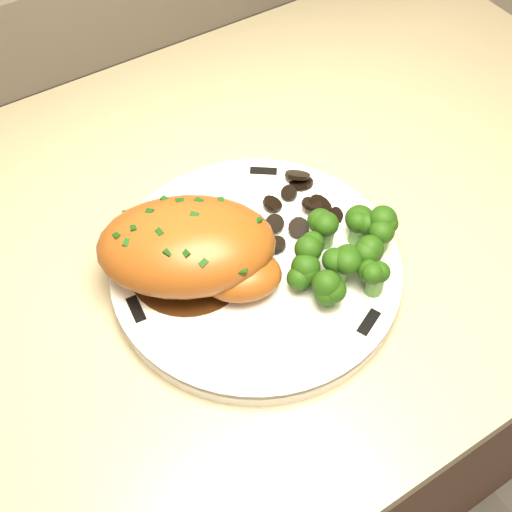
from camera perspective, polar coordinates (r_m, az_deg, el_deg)
plate at (r=0.62m, az=-0.00°, el=-1.08°), size 0.30×0.30×0.02m
rim_accent_0 at (r=0.69m, az=0.67°, el=7.54°), size 0.03×0.03×0.00m
rim_accent_1 at (r=0.59m, az=-10.61°, el=-4.68°), size 0.01×0.03×0.00m
rim_accent_2 at (r=0.58m, az=9.99°, el=-5.83°), size 0.03×0.02×0.00m
gravy_pool at (r=0.61m, az=-5.94°, el=-0.88°), size 0.11×0.11×0.00m
chicken_breast at (r=0.58m, az=-5.65°, el=0.65°), size 0.20×0.18×0.06m
mushroom_pile at (r=0.64m, az=2.05°, el=3.51°), size 0.10×0.07×0.03m
broccoli_florets at (r=0.59m, az=7.84°, el=0.12°), size 0.11×0.09×0.04m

